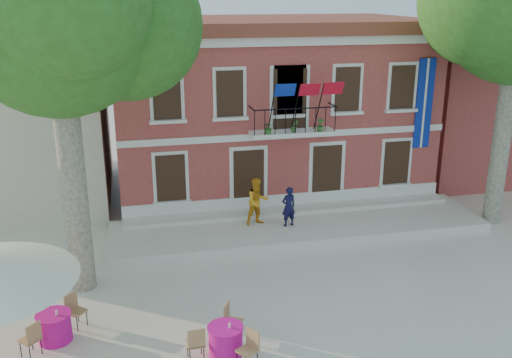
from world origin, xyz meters
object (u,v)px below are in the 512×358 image
Objects in this scene: cafe_table_0 at (54,326)px; plane_tree_west at (56,18)px; cafe_table_1 at (226,339)px; pedestrian_navy at (289,207)px; pedestrian_orange at (257,202)px.

plane_tree_west is at bearing 78.89° from cafe_table_0.
pedestrian_navy is at bearing 62.60° from cafe_table_1.
pedestrian_orange is at bearing 25.78° from plane_tree_west.
pedestrian_orange reaches higher than cafe_table_1.
cafe_table_1 is (-2.47, -7.27, -0.76)m from pedestrian_orange.
cafe_table_0 and cafe_table_1 have the same top height.
cafe_table_0 is at bearing 159.68° from cafe_table_1.
pedestrian_navy is at bearing -32.74° from pedestrian_orange.
plane_tree_west is 5.75× the size of cafe_table_1.
pedestrian_navy is at bearing 34.49° from cafe_table_0.
pedestrian_navy is 7.75m from cafe_table_1.
cafe_table_1 is at bearing -49.95° from plane_tree_west.
pedestrian_orange is (-1.08, 0.41, 0.14)m from pedestrian_navy.
pedestrian_navy reaches higher than cafe_table_0.
cafe_table_0 is at bearing -151.23° from pedestrian_orange.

